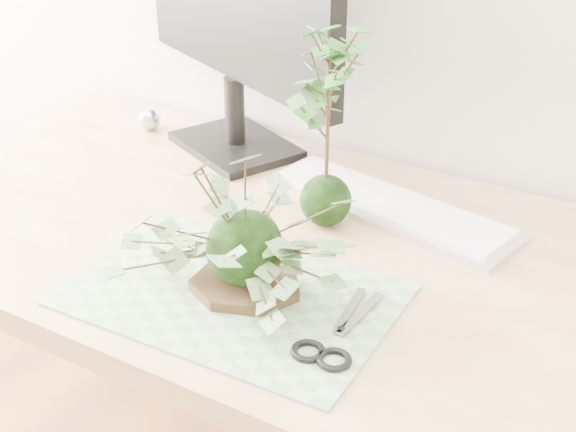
{
  "coord_description": "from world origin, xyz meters",
  "views": [
    {
      "loc": [
        0.49,
        0.32,
        1.36
      ],
      "look_at": [
        0.0,
        1.14,
        0.84
      ],
      "focal_mm": 50.0,
      "sensor_mm": 36.0,
      "label": 1
    }
  ],
  "objects_px": {
    "maple_kokedama": "(329,79)",
    "keyboard": "(388,205)",
    "ivy_kokedama": "(244,215)",
    "desk": "(335,305)"
  },
  "relations": [
    {
      "from": "maple_kokedama",
      "to": "keyboard",
      "type": "xyz_separation_m",
      "value": [
        0.07,
        0.09,
        -0.23
      ]
    },
    {
      "from": "keyboard",
      "to": "desk",
      "type": "bearing_deg",
      "value": -80.44
    },
    {
      "from": "keyboard",
      "to": "maple_kokedama",
      "type": "bearing_deg",
      "value": -114.96
    },
    {
      "from": "desk",
      "to": "keyboard",
      "type": "xyz_separation_m",
      "value": [
        0.0,
        0.17,
        0.1
      ]
    },
    {
      "from": "desk",
      "to": "ivy_kokedama",
      "type": "height_order",
      "value": "ivy_kokedama"
    },
    {
      "from": "ivy_kokedama",
      "to": "maple_kokedama",
      "type": "distance_m",
      "value": 0.26
    },
    {
      "from": "desk",
      "to": "ivy_kokedama",
      "type": "relative_size",
      "value": 4.31
    },
    {
      "from": "maple_kokedama",
      "to": "ivy_kokedama",
      "type": "bearing_deg",
      "value": -89.92
    },
    {
      "from": "desk",
      "to": "ivy_kokedama",
      "type": "distance_m",
      "value": 0.26
    },
    {
      "from": "desk",
      "to": "maple_kokedama",
      "type": "xyz_separation_m",
      "value": [
        -0.06,
        0.08,
        0.33
      ]
    }
  ]
}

